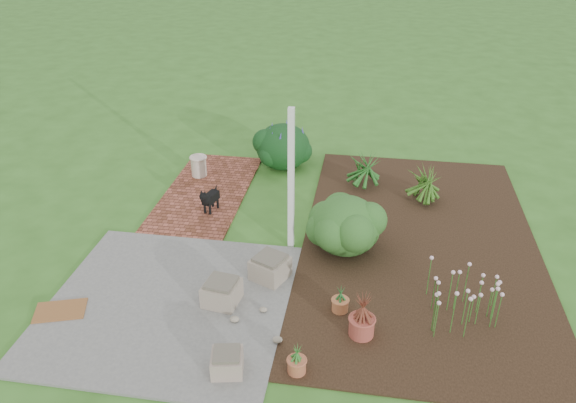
# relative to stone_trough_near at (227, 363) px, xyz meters

# --- Properties ---
(ground) EXTENTS (80.00, 80.00, 0.00)m
(ground) POSITION_rel_stone_trough_near_xyz_m (0.04, 2.92, -0.17)
(ground) COLOR #32631F
(ground) RESTS_ON ground
(concrete_patio) EXTENTS (3.50, 3.50, 0.04)m
(concrete_patio) POSITION_rel_stone_trough_near_xyz_m (-1.21, 1.17, -0.15)
(concrete_patio) COLOR slate
(concrete_patio) RESTS_ON ground
(brick_path) EXTENTS (1.60, 3.50, 0.04)m
(brick_path) POSITION_rel_stone_trough_near_xyz_m (-1.66, 4.67, -0.15)
(brick_path) COLOR brown
(brick_path) RESTS_ON ground
(garden_bed) EXTENTS (4.00, 7.00, 0.03)m
(garden_bed) POSITION_rel_stone_trough_near_xyz_m (2.54, 3.42, -0.16)
(garden_bed) COLOR black
(garden_bed) RESTS_ON ground
(veranda_post) EXTENTS (0.10, 0.10, 2.50)m
(veranda_post) POSITION_rel_stone_trough_near_xyz_m (0.34, 3.02, 1.08)
(veranda_post) COLOR white
(veranda_post) RESTS_ON ground
(stone_trough_near) EXTENTS (0.46, 0.46, 0.26)m
(stone_trough_near) POSITION_rel_stone_trough_near_xyz_m (0.00, 0.00, 0.00)
(stone_trough_near) COLOR gray
(stone_trough_near) RESTS_ON concrete_patio
(stone_trough_mid) EXTENTS (0.56, 0.56, 0.33)m
(stone_trough_mid) POSITION_rel_stone_trough_near_xyz_m (-0.42, 1.32, 0.03)
(stone_trough_mid) COLOR gray
(stone_trough_mid) RESTS_ON concrete_patio
(stone_trough_far) EXTENTS (0.67, 0.67, 0.34)m
(stone_trough_far) POSITION_rel_stone_trough_near_xyz_m (0.17, 2.03, 0.04)
(stone_trough_far) COLOR gray
(stone_trough_far) RESTS_ON concrete_patio
(coir_doormat) EXTENTS (0.82, 0.66, 0.02)m
(coir_doormat) POSITION_rel_stone_trough_near_xyz_m (-2.69, 0.73, -0.12)
(coir_doormat) COLOR brown
(coir_doormat) RESTS_ON concrete_patio
(black_dog) EXTENTS (0.28, 0.56, 0.49)m
(black_dog) POSITION_rel_stone_trough_near_xyz_m (-1.35, 3.89, 0.16)
(black_dog) COLOR black
(black_dog) RESTS_ON brick_path
(cream_ceramic_urn) EXTENTS (0.34, 0.34, 0.43)m
(cream_ceramic_urn) POSITION_rel_stone_trough_near_xyz_m (-2.01, 5.35, 0.08)
(cream_ceramic_urn) COLOR beige
(cream_ceramic_urn) RESTS_ON brick_path
(evergreen_shrub) EXTENTS (1.22, 1.22, 0.99)m
(evergreen_shrub) POSITION_rel_stone_trough_near_xyz_m (1.26, 3.02, 0.35)
(evergreen_shrub) COLOR #193F14
(evergreen_shrub) RESTS_ON garden_bed
(agapanthus_clump_back) EXTENTS (1.10, 1.10, 0.84)m
(agapanthus_clump_back) POSITION_rel_stone_trough_near_xyz_m (2.65, 5.01, 0.28)
(agapanthus_clump_back) COLOR #0C390B
(agapanthus_clump_back) RESTS_ON garden_bed
(agapanthus_clump_front) EXTENTS (1.22, 1.22, 0.86)m
(agapanthus_clump_front) POSITION_rel_stone_trough_near_xyz_m (1.47, 5.46, 0.29)
(agapanthus_clump_front) COLOR #15421C
(agapanthus_clump_front) RESTS_ON garden_bed
(pink_flower_patch) EXTENTS (1.08, 1.08, 0.69)m
(pink_flower_patch) POSITION_rel_stone_trough_near_xyz_m (3.06, 1.52, 0.20)
(pink_flower_patch) COLOR #113D0F
(pink_flower_patch) RESTS_ON garden_bed
(terracotta_pot_bronze) EXTENTS (0.38, 0.38, 0.28)m
(terracotta_pot_bronze) POSITION_rel_stone_trough_near_xyz_m (1.64, 0.95, -0.00)
(terracotta_pot_bronze) COLOR #9B4234
(terracotta_pot_bronze) RESTS_ON garden_bed
(terracotta_pot_small_left) EXTENTS (0.31, 0.31, 0.20)m
(terracotta_pot_small_left) POSITION_rel_stone_trough_near_xyz_m (1.31, 1.41, -0.04)
(terracotta_pot_small_left) COLOR #B76A3E
(terracotta_pot_small_left) RESTS_ON garden_bed
(terracotta_pot_small_right) EXTENTS (0.24, 0.24, 0.20)m
(terracotta_pot_small_right) POSITION_rel_stone_trough_near_xyz_m (0.87, 0.14, -0.04)
(terracotta_pot_small_right) COLOR #A65838
(terracotta_pot_small_right) RESTS_ON garden_bed
(purple_flowering_bush) EXTENTS (1.44, 1.44, 1.01)m
(purple_flowering_bush) POSITION_rel_stone_trough_near_xyz_m (-0.33, 6.16, 0.33)
(purple_flowering_bush) COLOR black
(purple_flowering_bush) RESTS_ON ground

